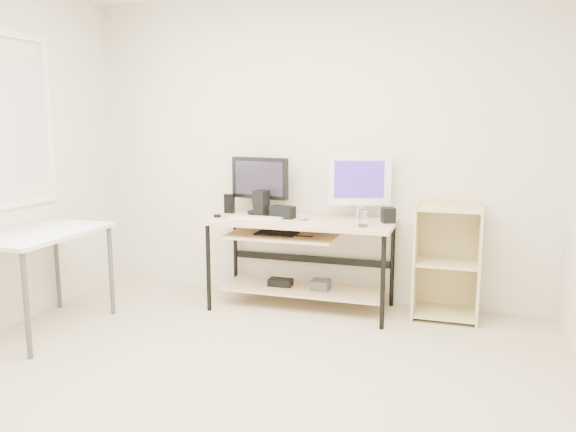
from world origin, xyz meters
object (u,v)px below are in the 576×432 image
(desk, at_px, (299,245))
(side_table, at_px, (41,242))
(white_imac, at_px, (360,181))
(audio_controller, at_px, (230,203))
(black_monitor, at_px, (260,182))
(shelf_unit, at_px, (447,261))

(desk, distance_m, side_table, 1.97)
(white_imac, relative_size, audio_controller, 3.19)
(black_monitor, bearing_deg, side_table, -124.47)
(shelf_unit, bearing_deg, desk, -172.23)
(black_monitor, xyz_separation_m, audio_controller, (-0.27, -0.05, -0.19))
(side_table, height_order, audio_controller, audio_controller)
(side_table, distance_m, audio_controller, 1.56)
(side_table, bearing_deg, white_imac, 30.18)
(white_imac, bearing_deg, side_table, -166.11)
(black_monitor, relative_size, white_imac, 0.99)
(black_monitor, bearing_deg, shelf_unit, 10.04)
(audio_controller, bearing_deg, side_table, -131.06)
(black_monitor, bearing_deg, white_imac, 10.20)
(desk, bearing_deg, audio_controller, 168.65)
(desk, relative_size, audio_controller, 8.84)
(side_table, distance_m, white_imac, 2.48)
(shelf_unit, height_order, audio_controller, audio_controller)
(desk, xyz_separation_m, audio_controller, (-0.67, 0.13, 0.30))
(desk, distance_m, shelf_unit, 1.19)
(desk, relative_size, side_table, 1.50)
(side_table, height_order, shelf_unit, shelf_unit)
(audio_controller, bearing_deg, white_imac, 0.23)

